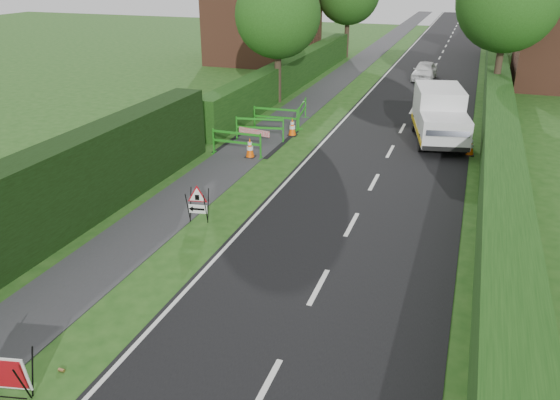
# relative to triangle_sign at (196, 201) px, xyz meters

# --- Properties ---
(ground) EXTENTS (120.00, 120.00, 0.00)m
(ground) POSITION_rel_triangle_sign_xyz_m (1.76, -3.15, -0.68)
(ground) COLOR #1E4A15
(ground) RESTS_ON ground
(road_surface) EXTENTS (6.00, 90.00, 0.02)m
(road_surface) POSITION_rel_triangle_sign_xyz_m (4.26, 31.85, -0.68)
(road_surface) COLOR black
(road_surface) RESTS_ON ground
(footpath) EXTENTS (2.00, 90.00, 0.02)m
(footpath) POSITION_rel_triangle_sign_xyz_m (-1.24, 31.85, -0.68)
(footpath) COLOR #2D2D30
(footpath) RESTS_ON ground
(hedge_west_near) EXTENTS (1.10, 18.00, 2.50)m
(hedge_west_near) POSITION_rel_triangle_sign_xyz_m (-3.24, -3.15, -0.68)
(hedge_west_near) COLOR black
(hedge_west_near) RESTS_ON ground
(hedge_west_far) EXTENTS (1.00, 24.00, 1.80)m
(hedge_west_far) POSITION_rel_triangle_sign_xyz_m (-3.24, 18.85, -0.68)
(hedge_west_far) COLOR #14380F
(hedge_west_far) RESTS_ON ground
(hedge_east) EXTENTS (1.20, 50.00, 1.50)m
(hedge_east) POSITION_rel_triangle_sign_xyz_m (8.26, 12.85, -0.68)
(hedge_east) COLOR #14380F
(hedge_east) RESTS_ON ground
(house_west) EXTENTS (7.50, 7.40, 7.88)m
(house_west) POSITION_rel_triangle_sign_xyz_m (-8.24, 26.85, 2.21)
(house_west) COLOR brown
(house_west) RESTS_ON ground
(tree_nw) EXTENTS (4.40, 4.40, 6.70)m
(tree_nw) POSITION_rel_triangle_sign_xyz_m (-2.84, 14.85, 3.80)
(tree_nw) COLOR #2D2116
(tree_nw) RESTS_ON ground
(tree_ne) EXTENTS (5.20, 5.20, 7.79)m
(tree_ne) POSITION_rel_triangle_sign_xyz_m (8.16, 18.85, 4.49)
(tree_ne) COLOR #2D2116
(tree_ne) RESTS_ON ground
(tree_fe) EXTENTS (4.20, 4.20, 6.33)m
(tree_fe) POSITION_rel_triangle_sign_xyz_m (8.16, 34.85, 3.54)
(tree_fe) COLOR #2D2116
(tree_fe) RESTS_ON ground
(triangle_sign) EXTENTS (0.77, 0.77, 0.98)m
(triangle_sign) POSITION_rel_triangle_sign_xyz_m (0.00, 0.00, 0.00)
(triangle_sign) COLOR black
(triangle_sign) RESTS_ON ground
(works_van) EXTENTS (2.73, 4.96, 2.14)m
(works_van) POSITION_rel_triangle_sign_xyz_m (5.88, 10.54, 0.45)
(works_van) COLOR silver
(works_van) RESTS_ON ground
(traffic_cone_0) EXTENTS (0.38, 0.38, 0.79)m
(traffic_cone_0) POSITION_rel_triangle_sign_xyz_m (7.25, 9.02, -0.29)
(traffic_cone_0) COLOR black
(traffic_cone_0) RESTS_ON ground
(traffic_cone_1) EXTENTS (0.38, 0.38, 0.79)m
(traffic_cone_1) POSITION_rel_triangle_sign_xyz_m (6.91, 10.20, -0.29)
(traffic_cone_1) COLOR black
(traffic_cone_1) RESTS_ON ground
(traffic_cone_2) EXTENTS (0.38, 0.38, 0.79)m
(traffic_cone_2) POSITION_rel_triangle_sign_xyz_m (6.45, 12.51, -0.29)
(traffic_cone_2) COLOR black
(traffic_cone_2) RESTS_ON ground
(traffic_cone_3) EXTENTS (0.38, 0.38, 0.79)m
(traffic_cone_3) POSITION_rel_triangle_sign_xyz_m (-0.77, 5.86, -0.29)
(traffic_cone_3) COLOR black
(traffic_cone_3) RESTS_ON ground
(traffic_cone_4) EXTENTS (0.38, 0.38, 0.79)m
(traffic_cone_4) POSITION_rel_triangle_sign_xyz_m (-0.13, 9.15, -0.29)
(traffic_cone_4) COLOR black
(traffic_cone_4) RESTS_ON ground
(ped_barrier_0) EXTENTS (2.06, 0.38, 1.00)m
(ped_barrier_0) POSITION_rel_triangle_sign_xyz_m (-1.32, 5.86, -0.05)
(ped_barrier_0) COLOR #1B8317
(ped_barrier_0) RESTS_ON ground
(ped_barrier_1) EXTENTS (2.09, 0.74, 1.00)m
(ped_barrier_1) POSITION_rel_triangle_sign_xyz_m (-1.22, 8.06, -0.05)
(ped_barrier_1) COLOR #1B8317
(ped_barrier_1) RESTS_ON ground
(ped_barrier_2) EXTENTS (2.08, 0.47, 1.00)m
(ped_barrier_2) POSITION_rel_triangle_sign_xyz_m (-1.16, 9.86, -0.05)
(ped_barrier_2) COLOR #1B8317
(ped_barrier_2) RESTS_ON ground
(ped_barrier_3) EXTENTS (0.64, 2.09, 1.00)m
(ped_barrier_3) POSITION_rel_triangle_sign_xyz_m (-0.32, 11.20, -0.05)
(ped_barrier_3) COLOR #1B8317
(ped_barrier_3) RESTS_ON ground
(redwhite_plank) EXTENTS (1.48, 0.32, 0.25)m
(redwhite_plank) POSITION_rel_triangle_sign_xyz_m (-1.34, 7.71, -0.68)
(redwhite_plank) COLOR red
(redwhite_plank) RESTS_ON ground
(litter_can) EXTENTS (0.12, 0.07, 0.07)m
(litter_can) POSITION_rel_triangle_sign_xyz_m (0.54, -6.50, -0.68)
(litter_can) COLOR #BF7F4C
(litter_can) RESTS_ON ground
(hatchback_car) EXTENTS (1.47, 3.36, 1.13)m
(hatchback_car) POSITION_rel_triangle_sign_xyz_m (3.98, 23.70, -0.12)
(hatchback_car) COLOR white
(hatchback_car) RESTS_ON ground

